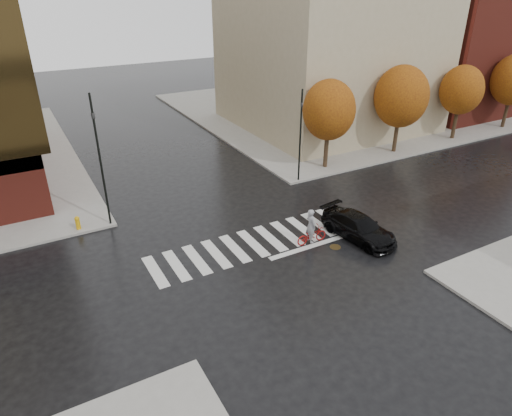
{
  "coord_description": "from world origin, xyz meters",
  "views": [
    {
      "loc": [
        -10.19,
        -18.18,
        13.02
      ],
      "look_at": [
        0.3,
        0.69,
        2.0
      ],
      "focal_mm": 32.0,
      "sensor_mm": 36.0,
      "label": 1
    }
  ],
  "objects_px": {
    "traffic_light_ne": "(300,131)",
    "cyclist": "(311,232)",
    "traffic_light_nw": "(99,153)",
    "sedan": "(358,227)",
    "fire_hydrant": "(78,222)"
  },
  "relations": [
    {
      "from": "sedan",
      "to": "cyclist",
      "type": "height_order",
      "value": "cyclist"
    },
    {
      "from": "sedan",
      "to": "traffic_light_ne",
      "type": "distance_m",
      "value": 8.76
    },
    {
      "from": "cyclist",
      "to": "traffic_light_nw",
      "type": "height_order",
      "value": "traffic_light_nw"
    },
    {
      "from": "cyclist",
      "to": "sedan",
      "type": "bearing_deg",
      "value": -105.85
    },
    {
      "from": "traffic_light_nw",
      "to": "traffic_light_ne",
      "type": "relative_size",
      "value": 1.19
    },
    {
      "from": "cyclist",
      "to": "traffic_light_nw",
      "type": "bearing_deg",
      "value": 52.43
    },
    {
      "from": "sedan",
      "to": "traffic_light_ne",
      "type": "relative_size",
      "value": 0.73
    },
    {
      "from": "sedan",
      "to": "traffic_light_nw",
      "type": "distance_m",
      "value": 14.72
    },
    {
      "from": "sedan",
      "to": "fire_hydrant",
      "type": "distance_m",
      "value": 15.78
    },
    {
      "from": "traffic_light_nw",
      "to": "fire_hydrant",
      "type": "distance_m",
      "value": 4.29
    },
    {
      "from": "sedan",
      "to": "fire_hydrant",
      "type": "height_order",
      "value": "sedan"
    },
    {
      "from": "cyclist",
      "to": "traffic_light_nw",
      "type": "relative_size",
      "value": 0.27
    },
    {
      "from": "traffic_light_ne",
      "to": "cyclist",
      "type": "bearing_deg",
      "value": 62.23
    },
    {
      "from": "traffic_light_ne",
      "to": "traffic_light_nw",
      "type": "bearing_deg",
      "value": 1.37
    },
    {
      "from": "sedan",
      "to": "cyclist",
      "type": "bearing_deg",
      "value": 154.37
    }
  ]
}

